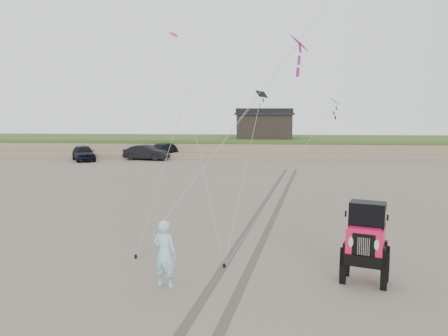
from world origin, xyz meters
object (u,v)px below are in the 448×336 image
(truck_b, at_px, (146,153))
(truck_c, at_px, (161,151))
(jeep, at_px, (365,252))
(cabin, at_px, (264,125))
(truck_a, at_px, (84,153))
(man, at_px, (165,254))

(truck_b, bearing_deg, truck_c, -14.33)
(truck_b, distance_m, jeep, 32.98)
(truck_b, bearing_deg, jeep, -143.95)
(jeep, bearing_deg, cabin, 113.28)
(cabin, bearing_deg, jeep, -86.43)
(truck_a, bearing_deg, man, -94.91)
(truck_b, distance_m, man, 31.75)
(truck_a, relative_size, truck_c, 0.87)
(truck_b, relative_size, jeep, 0.92)
(cabin, bearing_deg, truck_c, -149.98)
(cabin, distance_m, jeep, 38.17)
(man, bearing_deg, jeep, -156.70)
(truck_a, relative_size, truck_b, 1.00)
(cabin, relative_size, truck_a, 1.45)
(cabin, distance_m, truck_a, 19.78)
(truck_c, height_order, jeep, jeep)
(cabin, bearing_deg, truck_a, -152.12)
(cabin, height_order, jeep, cabin)
(truck_a, bearing_deg, truck_c, -6.48)
(truck_b, distance_m, truck_c, 2.24)
(cabin, height_order, truck_a, cabin)
(cabin, bearing_deg, truck_b, -144.81)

